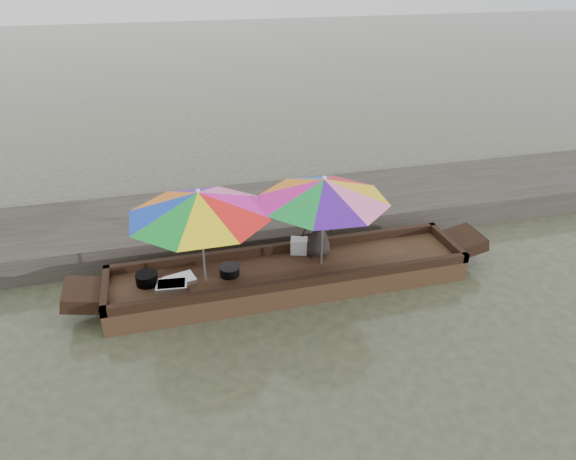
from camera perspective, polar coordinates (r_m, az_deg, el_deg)
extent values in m
plane|color=#373C28|center=(8.55, 0.17, -6.22)|extent=(80.00, 80.00, 0.00)
cube|color=#2D2B26|center=(10.28, -3.00, 1.66)|extent=(22.00, 2.20, 0.50)
cube|color=#322016|center=(8.46, 0.17, -5.24)|extent=(5.81, 1.20, 0.35)
cylinder|color=black|center=(8.23, -15.41, -5.25)|extent=(0.34, 0.34, 0.18)
cube|color=silver|center=(8.06, -12.79, -6.06)|extent=(0.50, 0.37, 0.09)
cube|color=silver|center=(8.19, -11.96, -5.45)|extent=(0.53, 0.43, 0.06)
cylinder|color=black|center=(8.20, -6.51, -4.55)|extent=(0.31, 0.31, 0.15)
cube|color=silver|center=(8.72, 1.23, -1.77)|extent=(0.33, 0.30, 0.26)
imported|color=black|center=(8.46, 3.41, 0.52)|extent=(0.56, 0.37, 1.13)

